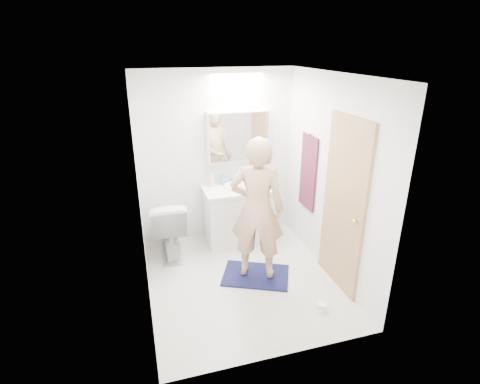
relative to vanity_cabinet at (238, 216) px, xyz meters
name	(u,v)px	position (x,y,z in m)	size (l,w,h in m)	color
floor	(242,279)	(-0.22, -0.96, -0.39)	(2.50, 2.50, 0.00)	silver
ceiling	(242,74)	(-0.22, -0.96, 2.01)	(2.50, 2.50, 0.00)	white
wall_back	(217,157)	(-0.22, 0.29, 0.81)	(2.50, 2.50, 0.00)	white
wall_front	(287,242)	(-0.22, -2.21, 0.81)	(2.50, 2.50, 0.00)	white
wall_left	(139,199)	(-1.32, -0.96, 0.81)	(2.50, 2.50, 0.00)	white
wall_right	(331,178)	(0.88, -0.96, 0.81)	(2.50, 2.50, 0.00)	white
vanity_cabinet	(238,216)	(0.00, 0.00, 0.00)	(0.90, 0.55, 0.78)	white
countertop	(238,189)	(0.00, 0.00, 0.41)	(0.95, 0.58, 0.04)	white
sink_basin	(237,186)	(0.00, 0.03, 0.45)	(0.36, 0.36, 0.03)	white
faucet	(233,177)	(0.00, 0.22, 0.51)	(0.02, 0.02, 0.16)	#BABABF
medicine_cabinet	(239,136)	(0.08, 0.21, 1.11)	(0.88, 0.14, 0.70)	white
mirror_panel	(240,137)	(0.08, 0.13, 1.11)	(0.84, 0.01, 0.66)	silver
toilet	(169,227)	(-0.99, -0.11, 0.02)	(0.46, 0.80, 0.82)	silver
bath_rug	(256,275)	(-0.04, -0.95, -0.38)	(0.80, 0.55, 0.02)	#15133C
person	(257,209)	(-0.04, -0.95, 0.52)	(0.63, 0.41, 1.72)	tan
door	(344,206)	(0.86, -1.31, 0.61)	(0.04, 0.80, 2.00)	tan
door_knob	(355,222)	(0.82, -1.61, 0.56)	(0.06, 0.06, 0.06)	gold
towel	(308,172)	(0.85, -0.41, 0.71)	(0.02, 0.42, 1.00)	#111835
towel_hook	(310,134)	(0.84, -0.41, 1.23)	(0.02, 0.02, 0.07)	silver
soap_bottle_a	(212,179)	(-0.33, 0.15, 0.53)	(0.08, 0.08, 0.21)	beige
soap_bottle_b	(224,179)	(-0.15, 0.18, 0.51)	(0.08, 0.08, 0.17)	#5F8ECC
toothbrush_cup	(250,179)	(0.24, 0.16, 0.47)	(0.10, 0.10, 0.09)	#384BAA
toilet_paper_roll	(322,307)	(0.43, -1.76, -0.34)	(0.11, 0.11, 0.10)	white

